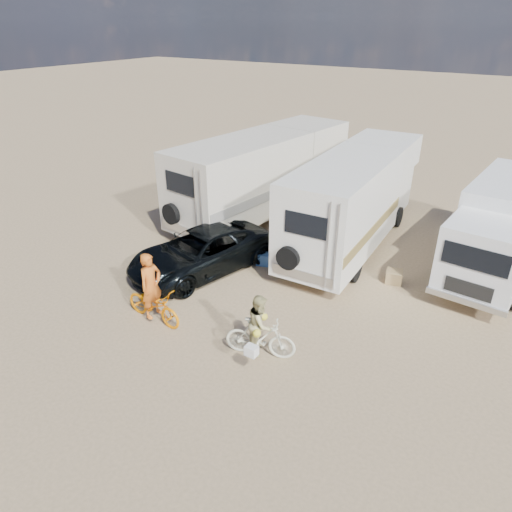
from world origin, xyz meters
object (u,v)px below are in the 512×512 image
Objects in this scene: rider_man at (152,291)px; cooler at (265,259)px; rv_main at (354,202)px; rv_left at (262,176)px; box_truck at (501,231)px; rider_woman at (260,330)px; bike_man at (154,305)px; bike_woman at (260,338)px; dark_suv at (201,251)px; crate at (394,276)px.

cooler is at bearing -8.24° from rider_man.
rider_man is at bearing -112.06° from rv_main.
rider_man is at bearing -71.66° from rv_left.
cooler is (-6.55, -3.63, -1.25)m from box_truck.
rv_main is 7.24m from rider_woman.
bike_man is 3.74× the size of cooler.
rider_woman reaches higher than bike_woman.
bike_man is (-7.40, -8.04, -0.96)m from box_truck.
bike_woman is 0.24m from rider_woman.
rider_woman is at bearing 161.60° from bike_woman.
dark_suv reaches higher than crate.
rider_man is 3.79× the size of crate.
bike_woman is (-4.15, -7.73, -0.92)m from box_truck.
dark_suv is (0.92, -5.22, -0.98)m from rv_left.
rv_left reaches higher than crate.
bike_man is at bearing -131.18° from crate.
crate is at bearing -35.79° from bike_woman.
cooler is (-2.40, 4.09, -0.57)m from rider_woman.
rider_woman is 5.58m from crate.
bike_woman is at bearing -107.40° from crate.
rv_main is 0.95× the size of rv_left.
bike_man is at bearing -62.40° from dark_suv.
cooler is at bearing 57.60° from dark_suv.
bike_woman is at bearing -113.73° from box_truck.
bike_man is 3.26m from bike_woman.
bike_woman is at bearing -81.87° from bike_man.
bike_man is 4.50m from cooler.
rider_man is (-2.68, -7.47, -0.72)m from rv_main.
box_truck reaches higher than bike_woman.
rv_left is at bearing 114.35° from dark_suv.
bike_man is 3.84× the size of crate.
cooler reaches higher than crate.
bike_woman is 3.58× the size of crate.
bike_woman is at bearing -78.75° from cooler.
rv_left reaches higher than bike_man.
box_truck reaches higher than dark_suv.
rv_main is 3.86m from cooler.
rv_left is at bearing 13.80° from bike_man.
rider_woman is at bearing -78.75° from cooler.
rv_left is 9.32m from bike_woman.
box_truck reaches higher than bike_man.
rider_man is at bearing -62.40° from dark_suv.
box_truck is at bearing 4.55° from rv_main.
rider_man is (0.00, 0.00, 0.44)m from bike_man.
rider_woman is 3.13× the size of crate.
crate is at bearing -38.53° from rider_man.
dark_suv reaches higher than bike_man.
rider_man is at bearing -128.12° from box_truck.
bike_man is at bearing -128.12° from box_truck.
rider_man is (-3.25, -0.31, 0.40)m from bike_woman.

